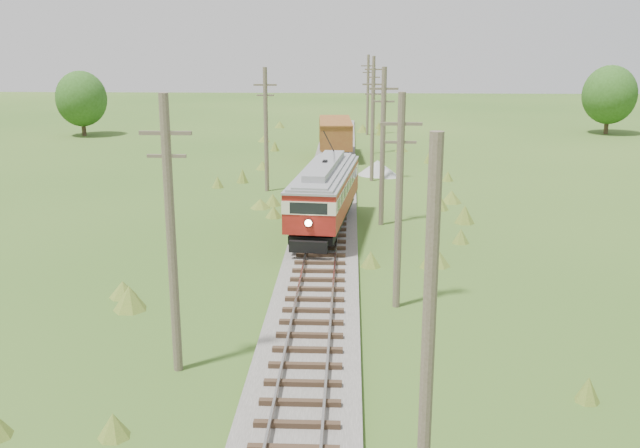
{
  "coord_description": "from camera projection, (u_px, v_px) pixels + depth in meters",
  "views": [
    {
      "loc": [
        1.39,
        -9.21,
        10.63
      ],
      "look_at": [
        0.0,
        22.79,
        2.16
      ],
      "focal_mm": 40.0,
      "sensor_mm": 36.0,
      "label": 1
    }
  ],
  "objects": [
    {
      "name": "tree_mid_b",
      "position": [
        610.0,
        95.0,
        78.85
      ],
      "size": [
        5.88,
        5.88,
        7.57
      ],
      "color": "#38281C",
      "rests_on": "ground"
    },
    {
      "name": "utility_pole_r_3",
      "position": [
        383.0,
        146.0,
        40.3
      ],
      "size": [
        1.6,
        0.3,
        9.0
      ],
      "color": "brown",
      "rests_on": "ground"
    },
    {
      "name": "gravel_pile",
      "position": [
        379.0,
        168.0,
        56.12
      ],
      "size": [
        3.19,
        3.38,
        1.16
      ],
      "color": "gray",
      "rests_on": "ground"
    },
    {
      "name": "utility_pole_l_a",
      "position": [
        171.0,
        234.0,
        22.26
      ],
      "size": [
        1.6,
        0.3,
        9.0
      ],
      "color": "brown",
      "rests_on": "ground"
    },
    {
      "name": "tree_mid_a",
      "position": [
        81.0,
        99.0,
        77.5
      ],
      "size": [
        5.46,
        5.46,
        7.03
      ],
      "color": "#38281C",
      "rests_on": "ground"
    },
    {
      "name": "utility_pole_l_b",
      "position": [
        266.0,
        128.0,
        49.37
      ],
      "size": [
        1.6,
        0.3,
        8.6
      ],
      "color": "brown",
      "rests_on": "ground"
    },
    {
      "name": "utility_pole_r_5",
      "position": [
        373.0,
        104.0,
        65.42
      ],
      "size": [
        1.6,
        0.3,
        8.9
      ],
      "color": "brown",
      "rests_on": "ground"
    },
    {
      "name": "streetcar",
      "position": [
        325.0,
        190.0,
        39.06
      ],
      "size": [
        3.79,
        11.5,
        5.2
      ],
      "rotation": [
        0.0,
        0.0,
        -0.1
      ],
      "color": "black",
      "rests_on": "ground"
    },
    {
      "name": "utility_pole_r_4",
      "position": [
        373.0,
        124.0,
        52.94
      ],
      "size": [
        1.6,
        0.3,
        8.4
      ],
      "color": "brown",
      "rests_on": "ground"
    },
    {
      "name": "railbed_main",
      "position": [
        328.0,
        209.0,
        44.47
      ],
      "size": [
        3.6,
        96.0,
        0.57
      ],
      "color": "#605B54",
      "rests_on": "ground"
    },
    {
      "name": "utility_pole_r_1",
      "position": [
        428.0,
        336.0,
        15.25
      ],
      "size": [
        0.3,
        0.3,
        8.8
      ],
      "color": "brown",
      "rests_on": "ground"
    },
    {
      "name": "gondola",
      "position": [
        335.0,
        135.0,
        63.71
      ],
      "size": [
        3.18,
        8.68,
        2.84
      ],
      "rotation": [
        0.0,
        0.0,
        0.05
      ],
      "color": "black",
      "rests_on": "ground"
    },
    {
      "name": "utility_pole_r_6",
      "position": [
        368.0,
        94.0,
        78.01
      ],
      "size": [
        1.6,
        0.3,
        8.7
      ],
      "color": "brown",
      "rests_on": "ground"
    },
    {
      "name": "utility_pole_r_2",
      "position": [
        399.0,
        200.0,
        27.79
      ],
      "size": [
        1.6,
        0.3,
        8.6
      ],
      "color": "brown",
      "rests_on": "ground"
    }
  ]
}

